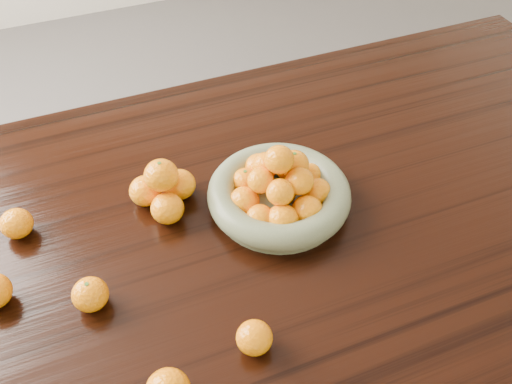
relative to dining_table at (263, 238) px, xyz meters
name	(u,v)px	position (x,y,z in m)	size (l,w,h in m)	color
ground	(261,383)	(0.00, 0.00, -0.66)	(5.00, 5.00, 0.00)	#4C4947
dining_table	(263,238)	(0.00, 0.00, 0.00)	(2.00, 1.00, 0.75)	black
fruit_bowl	(279,192)	(0.03, 0.00, 0.13)	(0.29, 0.29, 0.15)	#737B5A
orange_pyramid	(163,189)	(-0.18, 0.09, 0.13)	(0.14, 0.13, 0.12)	orange
loose_orange_0	(90,294)	(-0.37, -0.10, 0.12)	(0.06, 0.06, 0.06)	orange
loose_orange_2	(254,338)	(-0.13, -0.28, 0.12)	(0.06, 0.06, 0.06)	orange
loose_orange_3	(17,224)	(-0.47, 0.12, 0.12)	(0.06, 0.06, 0.06)	orange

